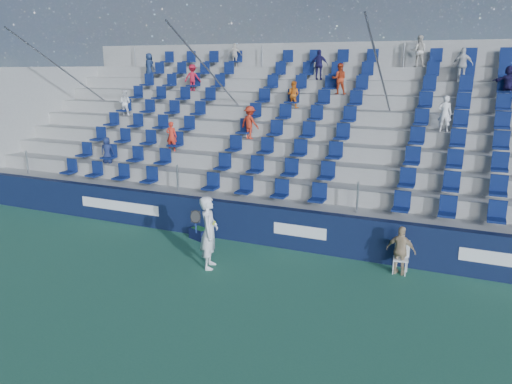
% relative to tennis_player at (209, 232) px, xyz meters
% --- Properties ---
extents(ground, '(70.00, 70.00, 0.00)m').
position_rel_tennis_player_xyz_m(ground, '(0.32, -0.89, -0.99)').
color(ground, '#317356').
rests_on(ground, ground).
extents(sponsor_wall, '(24.00, 0.32, 1.20)m').
position_rel_tennis_player_xyz_m(sponsor_wall, '(0.32, 2.26, -0.39)').
color(sponsor_wall, '#0F1938').
rests_on(sponsor_wall, ground).
extents(grandstand, '(24.00, 8.17, 6.63)m').
position_rel_tennis_player_xyz_m(grandstand, '(0.32, 7.35, 1.15)').
color(grandstand, '#9A9A95').
rests_on(grandstand, ground).
extents(tennis_player, '(0.74, 0.83, 1.97)m').
position_rel_tennis_player_xyz_m(tennis_player, '(0.00, 0.00, 0.00)').
color(tennis_player, white).
rests_on(tennis_player, ground).
extents(line_judge_chair, '(0.43, 0.45, 0.87)m').
position_rel_tennis_player_xyz_m(line_judge_chair, '(4.74, 1.75, -0.49)').
color(line_judge_chair, white).
rests_on(line_judge_chair, ground).
extents(line_judge, '(0.80, 0.42, 1.30)m').
position_rel_tennis_player_xyz_m(line_judge, '(4.74, 1.61, -0.34)').
color(line_judge, tan).
rests_on(line_judge, ground).
extents(ball_bin, '(0.72, 0.60, 0.35)m').
position_rel_tennis_player_xyz_m(ball_bin, '(-1.39, 1.86, -0.80)').
color(ball_bin, '#0F1539').
rests_on(ball_bin, ground).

